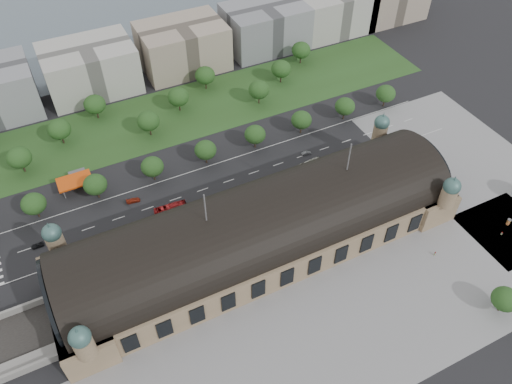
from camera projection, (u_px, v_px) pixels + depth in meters
name	position (u px, v px, depth m)	size (l,w,h in m)	color
ground	(260.00, 247.00, 187.81)	(900.00, 900.00, 0.00)	black
station	(261.00, 229.00, 180.49)	(150.00, 48.40, 44.30)	#9C8160
plaza_south	(348.00, 331.00, 163.26)	(190.00, 48.00, 0.12)	gray
plaza_east	(469.00, 165.00, 219.97)	(56.00, 100.00, 0.12)	gray
road_slab	(176.00, 199.00, 205.46)	(260.00, 26.00, 0.10)	black
grass_belt	(147.00, 122.00, 241.61)	(300.00, 45.00, 0.10)	#294B1E
petrol_station	(77.00, 178.00, 209.93)	(14.00, 13.00, 5.05)	#E04A0D
office_3	(90.00, 68.00, 253.53)	(45.00, 32.00, 24.00)	#B5B3AC
office_4	(183.00, 46.00, 269.15)	(45.00, 32.00, 24.00)	tan
office_5	(265.00, 27.00, 284.76)	(45.00, 32.00, 24.00)	gray
office_6	(332.00, 11.00, 298.81)	(45.00, 32.00, 24.00)	#B5B3AC
tree_row_2	(34.00, 204.00, 193.37)	(9.60, 9.60, 11.52)	#2D2116
tree_row_3	(95.00, 185.00, 200.86)	(9.60, 9.60, 11.52)	#2D2116
tree_row_4	(152.00, 167.00, 208.36)	(9.60, 9.60, 11.52)	#2D2116
tree_row_5	(205.00, 150.00, 215.85)	(9.60, 9.60, 11.52)	#2D2116
tree_row_6	(255.00, 134.00, 223.35)	(9.60, 9.60, 11.52)	#2D2116
tree_row_7	(301.00, 120.00, 230.84)	(9.60, 9.60, 11.52)	#2D2116
tree_row_8	(345.00, 106.00, 238.33)	(9.60, 9.60, 11.52)	#2D2116
tree_row_9	(386.00, 94.00, 245.83)	(9.60, 9.60, 11.52)	#2D2116
tree_belt_3	(19.00, 158.00, 211.48)	(10.40, 10.40, 12.48)	#2D2116
tree_belt_4	(59.00, 129.00, 224.96)	(10.40, 10.40, 12.48)	#2D2116
tree_belt_5	(95.00, 104.00, 238.44)	(10.40, 10.40, 12.48)	#2D2116
tree_belt_6	(148.00, 121.00, 229.28)	(10.40, 10.40, 12.48)	#2D2116
tree_belt_7	(178.00, 97.00, 242.76)	(10.40, 10.40, 12.48)	#2D2116
tree_belt_8	(205.00, 75.00, 256.24)	(10.40, 10.40, 12.48)	#2D2116
tree_belt_9	(259.00, 90.00, 247.08)	(10.40, 10.40, 12.48)	#2D2116
tree_belt_10	(281.00, 69.00, 260.56)	(10.40, 10.40, 12.48)	#2D2116
tree_belt_11	(301.00, 50.00, 274.04)	(10.40, 10.40, 12.48)	#2D2116
tree_plaza_s	(505.00, 299.00, 163.97)	(9.00, 9.00, 10.64)	#2D2116
traffic_car_2	(37.00, 245.00, 187.58)	(2.15, 4.66, 1.29)	black
traffic_car_3	(133.00, 200.00, 203.82)	(2.27, 5.58, 1.62)	maroon
traffic_car_5	(306.00, 153.00, 224.65)	(1.53, 4.38, 1.44)	#5B5D63
traffic_car_6	(385.00, 143.00, 229.52)	(2.21, 4.80, 1.33)	silver
parked_car_0	(48.00, 277.00, 177.25)	(1.68, 4.83, 1.59)	black
parked_car_1	(72.00, 265.00, 180.92)	(2.53, 5.49, 1.53)	maroon
parked_car_2	(92.00, 252.00, 185.02)	(2.30, 5.66, 1.64)	#191F46
parked_car_3	(106.00, 248.00, 186.71)	(1.58, 3.92, 1.33)	#515458
parked_car_4	(145.00, 237.00, 190.34)	(1.45, 4.17, 1.37)	silver
parked_car_5	(173.00, 226.00, 194.31)	(2.24, 4.85, 1.35)	#92959A
parked_car_6	(177.00, 222.00, 195.50)	(2.05, 5.03, 1.46)	black
bus_west	(171.00, 209.00, 199.12)	(3.12, 13.35, 3.72)	red
bus_mid	(227.00, 199.00, 203.14)	(2.61, 11.15, 3.11)	silver
bus_east	(310.00, 164.00, 218.45)	(2.52, 10.76, 3.00)	silver
advertising_column	(509.00, 222.00, 194.72)	(1.51, 1.51, 2.86)	#D95B36
pedestrian_0	(435.00, 254.00, 184.51)	(0.90, 0.52, 1.85)	gray
pedestrian_5	(502.00, 233.00, 191.49)	(0.81, 0.47, 1.66)	gray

